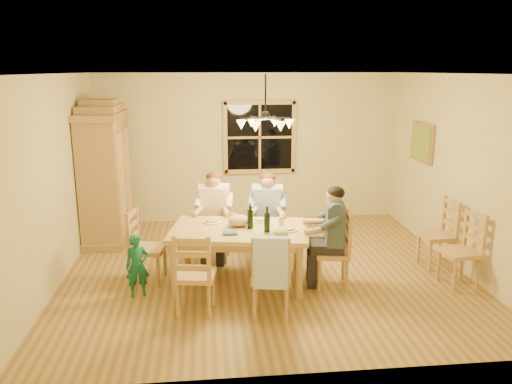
{
  "coord_description": "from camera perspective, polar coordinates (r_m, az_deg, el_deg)",
  "views": [
    {
      "loc": [
        -0.8,
        -6.54,
        2.76
      ],
      "look_at": [
        -0.11,
        0.1,
        1.11
      ],
      "focal_mm": 35.0,
      "sensor_mm": 36.0,
      "label": 1
    }
  ],
  "objects": [
    {
      "name": "chair_end_left",
      "position": [
        6.82,
        -12.18,
        -7.56
      ],
      "size": [
        0.48,
        0.5,
        0.99
      ],
      "rotation": [
        0.0,
        0.0,
        -1.73
      ],
      "color": "tan",
      "rests_on": "floor"
    },
    {
      "name": "plate_plaid",
      "position": [
        6.75,
        0.57,
        -3.27
      ],
      "size": [
        0.26,
        0.26,
        0.02
      ],
      "primitive_type": "cylinder",
      "color": "white",
      "rests_on": "dining_table"
    },
    {
      "name": "wine_bottle_a",
      "position": [
        6.41,
        -0.66,
        -2.75
      ],
      "size": [
        0.08,
        0.08,
        0.33
      ],
      "primitive_type": "cylinder",
      "color": "black",
      "rests_on": "dining_table"
    },
    {
      "name": "wine_bottle_b",
      "position": [
        6.27,
        1.27,
        -3.13
      ],
      "size": [
        0.08,
        0.08,
        0.33
      ],
      "primitive_type": "cylinder",
      "color": "black",
      "rests_on": "dining_table"
    },
    {
      "name": "window",
      "position": [
        9.14,
        0.42,
        6.27
      ],
      "size": [
        1.3,
        0.06,
        1.3
      ],
      "color": "black",
      "rests_on": "wall_back"
    },
    {
      "name": "chandelier",
      "position": [
        6.62,
        1.08,
        7.97
      ],
      "size": [
        0.77,
        0.68,
        0.71
      ],
      "color": "black",
      "rests_on": "ceiling"
    },
    {
      "name": "cloth_bundle",
      "position": [
        6.52,
        -2.01,
        -3.28
      ],
      "size": [
        0.28,
        0.22,
        0.15
      ],
      "primitive_type": "ellipsoid",
      "color": "tan",
      "rests_on": "dining_table"
    },
    {
      "name": "chair_far_right",
      "position": [
        7.36,
        1.28,
        -5.63
      ],
      "size": [
        0.5,
        0.48,
        0.99
      ],
      "rotation": [
        0.0,
        0.0,
        2.98
      ],
      "color": "tan",
      "rests_on": "floor"
    },
    {
      "name": "plate_slate",
      "position": [
        6.38,
        3.65,
        -4.31
      ],
      "size": [
        0.26,
        0.26,
        0.02
      ],
      "primitive_type": "cylinder",
      "color": "white",
      "rests_on": "dining_table"
    },
    {
      "name": "chair_near_right",
      "position": [
        5.83,
        1.7,
        -11.02
      ],
      "size": [
        0.5,
        0.48,
        0.99
      ],
      "rotation": [
        0.0,
        0.0,
        -0.16
      ],
      "color": "tan",
      "rests_on": "floor"
    },
    {
      "name": "adult_slate_man",
      "position": [
        6.44,
        8.84,
        -3.62
      ],
      "size": [
        0.47,
        0.44,
        0.87
      ],
      "rotation": [
        0.0,
        0.0,
        1.41
      ],
      "color": "#39495C",
      "rests_on": "floor"
    },
    {
      "name": "napkin",
      "position": [
        6.24,
        -2.96,
        -4.69
      ],
      "size": [
        0.2,
        0.17,
        0.03
      ],
      "primitive_type": "cube",
      "rotation": [
        0.0,
        0.0,
        -0.16
      ],
      "color": "#495F86",
      "rests_on": "dining_table"
    },
    {
      "name": "chair_spare_front",
      "position": [
        7.07,
        22.14,
        -7.54
      ],
      "size": [
        0.46,
        0.48,
        0.99
      ],
      "rotation": [
        0.0,
        0.0,
        1.67
      ],
      "color": "tan",
      "rests_on": "floor"
    },
    {
      "name": "plate_woman",
      "position": [
        6.72,
        -5.04,
        -3.39
      ],
      "size": [
        0.26,
        0.26,
        0.02
      ],
      "primitive_type": "cylinder",
      "color": "white",
      "rests_on": "dining_table"
    },
    {
      "name": "painting",
      "position": [
        8.58,
        18.42,
        5.4
      ],
      "size": [
        0.06,
        0.78,
        0.64
      ],
      "color": "#9C6D43",
      "rests_on": "wall_right"
    },
    {
      "name": "chair_near_left",
      "position": [
        5.92,
        -6.9,
        -10.76
      ],
      "size": [
        0.5,
        0.48,
        0.99
      ],
      "rotation": [
        0.0,
        0.0,
        -0.16
      ],
      "color": "tan",
      "rests_on": "floor"
    },
    {
      "name": "ceiling",
      "position": [
        6.59,
        1.11,
        13.36
      ],
      "size": [
        5.5,
        5.0,
        0.02
      ],
      "primitive_type": "cube",
      "color": "white",
      "rests_on": "wall_back"
    },
    {
      "name": "wall_back",
      "position": [
        9.18,
        -0.85,
        5.04
      ],
      "size": [
        5.5,
        0.02,
        2.7
      ],
      "primitive_type": "cube",
      "color": "beige",
      "rests_on": "floor"
    },
    {
      "name": "wall_left",
      "position": [
        6.96,
        -22.03,
        1.18
      ],
      "size": [
        0.02,
        5.0,
        2.7
      ],
      "primitive_type": "cube",
      "color": "beige",
      "rests_on": "floor"
    },
    {
      "name": "adult_plaid_man",
      "position": [
        7.2,
        1.3,
        -1.59
      ],
      "size": [
        0.44,
        0.47,
        0.87
      ],
      "rotation": [
        0.0,
        0.0,
        2.98
      ],
      "color": "#345391",
      "rests_on": "floor"
    },
    {
      "name": "chair_spare_back",
      "position": [
        7.61,
        19.85,
        -5.81
      ],
      "size": [
        0.43,
        0.45,
        0.99
      ],
      "rotation": [
        0.0,
        0.0,
        1.6
      ],
      "color": "tan",
      "rests_on": "floor"
    },
    {
      "name": "child",
      "position": [
        6.39,
        -13.41,
        -8.22
      ],
      "size": [
        0.33,
        0.25,
        0.79
      ],
      "primitive_type": "imported",
      "rotation": [
        0.0,
        0.0,
        0.23
      ],
      "color": "#176A57",
      "rests_on": "floor"
    },
    {
      "name": "dining_table",
      "position": [
        6.49,
        -1.94,
        -5.03
      ],
      "size": [
        1.89,
        1.32,
        0.76
      ],
      "rotation": [
        0.0,
        0.0,
        -0.16
      ],
      "color": "tan",
      "rests_on": "floor"
    },
    {
      "name": "wine_glass_a",
      "position": [
        6.63,
        -2.57,
        -3.04
      ],
      "size": [
        0.06,
        0.06,
        0.14
      ],
      "primitive_type": "cylinder",
      "color": "silver",
      "rests_on": "dining_table"
    },
    {
      "name": "cap",
      "position": [
        6.12,
        2.81,
        -4.66
      ],
      "size": [
        0.2,
        0.2,
        0.11
      ],
      "primitive_type": "ellipsoid",
      "color": "tan",
      "rests_on": "dining_table"
    },
    {
      "name": "armoire",
      "position": [
        8.47,
        -16.83,
        1.68
      ],
      "size": [
        0.66,
        1.4,
        2.3
      ],
      "color": "#9C6D43",
      "rests_on": "floor"
    },
    {
      "name": "chair_end_right",
      "position": [
        6.62,
        8.67,
        -8.07
      ],
      "size": [
        0.48,
        0.5,
        0.99
      ],
      "rotation": [
        0.0,
        0.0,
        1.41
      ],
      "color": "tan",
      "rests_on": "floor"
    },
    {
      "name": "adult_woman",
      "position": [
        7.26,
        -4.81,
        -1.49
      ],
      "size": [
        0.44,
        0.47,
        0.87
      ],
      "rotation": [
        0.0,
        0.0,
        2.98
      ],
      "color": "beige",
      "rests_on": "floor"
    },
    {
      "name": "towel",
      "position": [
        5.5,
        1.68,
        -8.1
      ],
      "size": [
        0.39,
        0.16,
        0.58
      ],
      "primitive_type": "cube",
      "rotation": [
        0.0,
        0.0,
        -0.16
      ],
      "color": "#B2CBF2",
      "rests_on": "chair_near_right"
    },
    {
      "name": "floor",
      "position": [
        7.14,
        1.0,
        -8.86
      ],
      "size": [
        5.5,
        5.5,
        0.0
      ],
      "primitive_type": "plane",
      "color": "olive",
      "rests_on": "ground"
    },
    {
      "name": "chair_far_left",
      "position": [
        7.42,
        -4.72,
        -5.5
      ],
      "size": [
        0.5,
        0.48,
        0.99
      ],
      "rotation": [
        0.0,
        0.0,
        2.98
      ],
      "color": "tan",
      "rests_on": "floor"
    },
    {
      "name": "wall_right",
      "position": [
        7.57,
        22.2,
        2.12
      ],
      "size": [
        0.02,
        5.0,
        2.7
      ],
      "primitive_type": "cube",
      "color": "beige",
      "rests_on": "floor"
    },
    {
      "name": "wine_glass_b",
      "position": [
        6.52,
        2.92,
        -3.36
      ],
      "size": [
        0.06,
        0.06,
        0.14
      ],
      "primitive_type": "cylinder",
      "color": "silver",
      "rests_on": "dining_table"
    }
  ]
}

